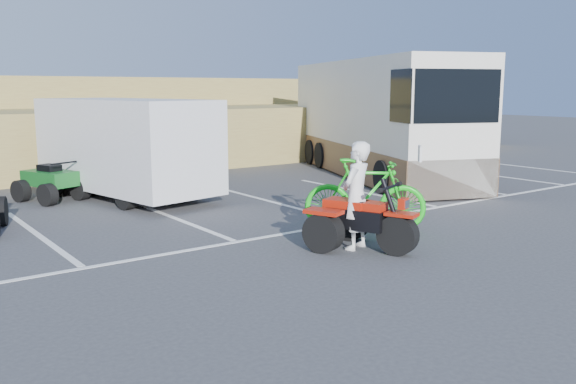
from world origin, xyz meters
TOP-DOWN VIEW (x-y plane):
  - ground at (0.00, 0.00)m, footprint 100.00×100.00m
  - parking_stripes at (0.87, 4.07)m, footprint 28.00×5.16m
  - grass_embankment at (0.00, 15.48)m, footprint 40.00×8.50m
  - red_trike_atv at (1.45, 0.70)m, footprint 1.88×2.13m
  - rider at (1.40, 0.84)m, footprint 0.78×0.65m
  - green_dirt_bike at (2.45, 1.73)m, footprint 2.15×2.01m
  - cargo_trailer at (0.14, 7.79)m, footprint 3.00×5.49m
  - rv_motorhome at (8.02, 7.15)m, footprint 5.84×9.86m
  - quad_atv_green at (-1.52, 8.46)m, footprint 1.60×1.82m

SIDE VIEW (x-z plane):
  - ground at x=0.00m, z-range 0.00..0.00m
  - red_trike_atv at x=1.45m, z-range -0.57..0.57m
  - quad_atv_green at x=-1.52m, z-range -0.50..0.50m
  - parking_stripes at x=0.87m, z-range 0.00..0.01m
  - green_dirt_bike at x=2.45m, z-range 0.00..1.38m
  - rider at x=1.40m, z-range 0.00..1.82m
  - cargo_trailer at x=0.14m, z-range 0.10..2.52m
  - grass_embankment at x=0.00m, z-range -0.13..2.97m
  - rv_motorhome at x=8.02m, z-range -0.23..3.24m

